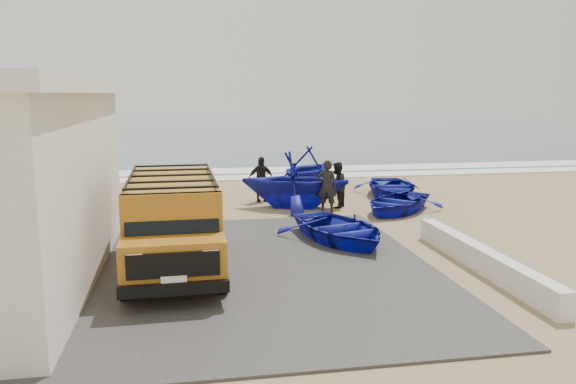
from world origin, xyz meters
TOP-DOWN VIEW (x-y plane):
  - ground at (0.00, 0.00)m, footprint 160.00×160.00m
  - slab at (-2.00, -2.00)m, footprint 12.00×10.00m
  - ocean at (0.00, 56.00)m, footprint 180.00×88.00m
  - surf_line at (0.00, 12.00)m, footprint 180.00×1.60m
  - surf_wash at (0.00, 14.50)m, footprint 180.00×2.20m
  - parapet at (5.00, -3.00)m, footprint 0.35×6.00m
  - van at (-1.88, -1.70)m, footprint 2.17×5.14m
  - boat_near_left at (2.48, -0.04)m, footprint 3.54×4.27m
  - boat_near_right at (5.39, 3.40)m, footprint 4.21×4.20m
  - boat_mid_left at (2.16, 4.81)m, footprint 4.51×4.16m
  - boat_mid_right at (6.23, 6.13)m, footprint 3.40×4.24m
  - boat_far_left at (3.26, 8.05)m, footprint 4.53×4.63m
  - fisherman_front at (3.09, 3.85)m, footprint 0.76×0.63m
  - fisherman_middle at (3.62, 4.55)m, footprint 0.94×0.99m
  - fisherman_back at (1.13, 6.16)m, footprint 1.02×0.50m

SIDE VIEW (x-z plane):
  - ground at x=0.00m, z-range 0.00..0.00m
  - ocean at x=0.00m, z-range 0.00..0.01m
  - surf_wash at x=0.00m, z-range 0.00..0.04m
  - slab at x=-2.00m, z-range 0.00..0.05m
  - surf_line at x=0.00m, z-range 0.00..0.06m
  - parapet at x=5.00m, z-range 0.00..0.55m
  - boat_near_right at x=5.39m, z-range 0.00..0.72m
  - boat_near_left at x=2.48m, z-range 0.00..0.76m
  - boat_mid_right at x=6.23m, z-range 0.00..0.78m
  - fisherman_middle at x=3.62m, z-range 0.00..1.62m
  - fisherman_back at x=1.13m, z-range 0.00..1.68m
  - fisherman_front at x=3.09m, z-range 0.00..1.79m
  - boat_far_left at x=3.26m, z-range 0.00..1.85m
  - boat_mid_left at x=2.16m, z-range 0.00..1.98m
  - van at x=-1.88m, z-range 0.08..2.27m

